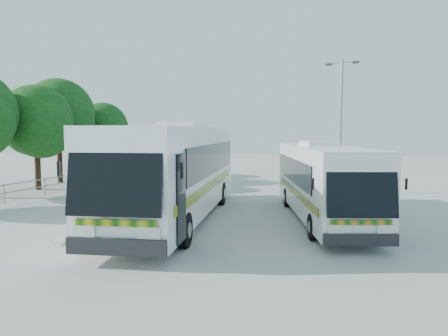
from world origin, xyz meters
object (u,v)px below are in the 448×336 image
(tree_far_c, at_px, (37,121))
(coach_main, at_px, (178,169))
(tree_far_e, at_px, (103,128))
(lamppost, at_px, (341,120))
(tree_far_d, at_px, (59,114))
(coach_adjacent, at_px, (322,179))

(tree_far_c, xyz_separation_m, coach_main, (11.84, -6.05, -2.19))
(tree_far_c, height_order, tree_far_e, tree_far_c)
(tree_far_e, distance_m, lamppost, 18.97)
(tree_far_c, relative_size, coach_main, 0.47)
(coach_main, height_order, lamppost, lamppost)
(tree_far_c, xyz_separation_m, tree_far_d, (-1.19, 3.70, 0.56))
(tree_far_d, height_order, coach_main, tree_far_d)
(coach_adjacent, bearing_deg, tree_far_c, 149.90)
(tree_far_e, xyz_separation_m, coach_main, (12.34, -14.25, -1.82))
(tree_far_e, relative_size, coach_main, 0.43)
(lamppost, bearing_deg, tree_far_d, -165.90)
(tree_far_d, distance_m, tree_far_e, 4.65)
(coach_adjacent, distance_m, lamppost, 8.73)
(tree_far_c, relative_size, tree_far_e, 1.10)
(tree_far_d, height_order, tree_far_e, tree_far_d)
(tree_far_e, bearing_deg, tree_far_c, -86.46)
(tree_far_e, height_order, coach_adjacent, tree_far_e)
(tree_far_d, bearing_deg, coach_main, -36.81)
(tree_far_d, distance_m, coach_main, 16.50)
(tree_far_d, bearing_deg, lamppost, 0.64)
(tree_far_c, xyz_separation_m, tree_far_e, (-0.51, 8.20, -0.37))
(tree_far_c, height_order, coach_main, tree_far_c)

